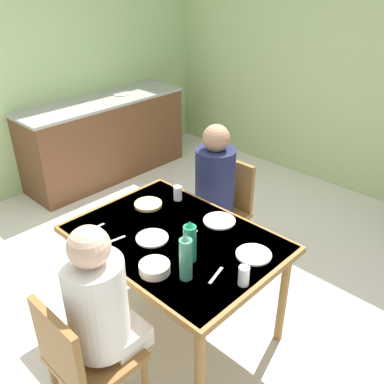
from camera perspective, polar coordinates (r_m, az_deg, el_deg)
The scene contains 22 objects.
ground_plane at distance 3.37m, azimuth -5.67°, elevation -12.92°, with size 6.88×6.88×0.00m, color silver.
wall_back at distance 4.74m, azimuth 19.33°, elevation 16.47°, with size 4.62×0.10×2.68m, color #A5BF7F.
wall_left at distance 4.82m, azimuth -18.50°, elevation 16.77°, with size 0.10×3.97×2.68m, color #A3C481.
kitchen_counter at distance 4.96m, azimuth -11.66°, elevation 7.16°, with size 0.61×1.92×0.91m.
dining_table at distance 2.65m, azimuth -2.26°, elevation -7.34°, with size 1.28×0.92×0.75m.
chair_near_diner at distance 2.32m, azimuth -14.54°, elevation -21.02°, with size 0.40×0.40×0.87m.
chair_far_diner at distance 3.40m, azimuth 4.34°, elevation -1.96°, with size 0.40×0.40×0.87m.
person_near_diner at distance 2.16m, azimuth -12.39°, elevation -14.36°, with size 0.30×0.37×0.77m.
person_far_diner at distance 3.17m, azimuth 2.95°, elevation 1.53°, with size 0.30×0.37×0.77m.
water_bottle_green_near at distance 2.34m, azimuth -0.30°, elevation -6.79°, with size 0.07×0.07×0.26m.
water_bottle_green_far at distance 2.21m, azimuth -0.85°, elevation -8.89°, with size 0.07×0.07×0.28m.
serving_bowl_center at distance 2.32m, azimuth -5.07°, elevation -10.18°, with size 0.17×0.17×0.06m, color beige.
dinner_plate_near_left at distance 2.47m, azimuth 8.33°, elevation -8.35°, with size 0.21×0.21×0.01m, color white.
dinner_plate_near_right at distance 2.59m, azimuth -5.41°, elevation -6.20°, with size 0.20×0.20×0.01m, color white.
dinner_plate_far_center at distance 2.74m, azimuth 3.71°, elevation -3.88°, with size 0.21×0.21×0.01m, color white.
drinking_glass_by_near_diner at distance 2.24m, azimuth 7.01°, elevation -11.16°, with size 0.06×0.06×0.11m, color silver.
drinking_glass_by_far_diner at distance 2.96m, azimuth -1.94°, elevation -0.15°, with size 0.06×0.06×0.10m, color silver.
bread_plate_sliced at distance 2.92m, azimuth -5.94°, elevation -1.65°, with size 0.19×0.19×0.02m, color #DBB77A.
cutlery_knife_near at distance 2.74m, azimuth -13.08°, elevation -4.78°, with size 0.15×0.02×0.00m, color silver.
cutlery_fork_near at distance 2.31m, azimuth 3.25°, elevation -11.17°, with size 0.15×0.02×0.00m, color silver.
cutlery_knife_far at distance 2.59m, azimuth 0.02°, elevation -6.07°, with size 0.15×0.02×0.00m, color silver.
cutlery_fork_far at distance 2.61m, azimuth -10.48°, elevation -6.43°, with size 0.15×0.02×0.00m, color silver.
Camera 1 is at (1.96, -1.58, 2.24)m, focal length 39.51 mm.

